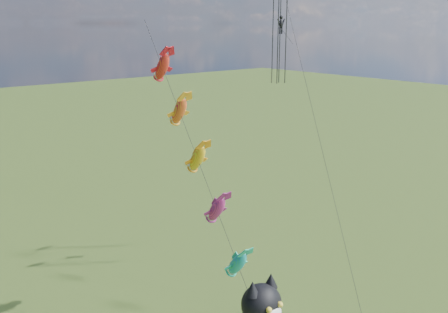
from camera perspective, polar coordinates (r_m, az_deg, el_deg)
fish_windsock_rig at (r=31.55m, az=-3.03°, el=-0.34°), size 2.06×15.89×19.53m
parafoil_rig at (r=40.47m, az=6.74°, el=14.59°), size 7.79×16.22×23.97m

